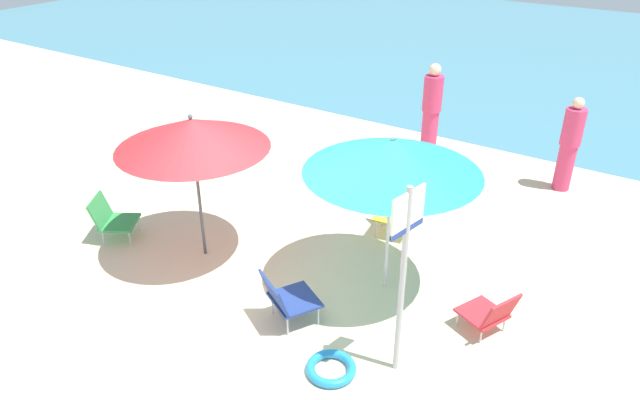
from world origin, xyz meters
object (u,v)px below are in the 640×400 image
at_px(umbrella_teal, 393,156).
at_px(person_b, 431,111).
at_px(beach_chair_c, 490,313).
at_px(person_a, 569,145).
at_px(beach_chair_a, 286,297).
at_px(beach_chair_b, 111,217).
at_px(warning_sign, 404,257).
at_px(beach_chair_d, 396,209).
at_px(umbrella_red, 192,134).
at_px(swim_ring, 331,368).

xyz_separation_m(umbrella_teal, person_b, (-1.17, 3.92, -0.89)).
xyz_separation_m(beach_chair_c, person_a, (-0.17, 4.07, 0.48)).
distance_m(beach_chair_c, person_a, 4.10).
xyz_separation_m(umbrella_teal, beach_chair_a, (-0.61, -1.21, -1.40)).
xyz_separation_m(beach_chair_b, warning_sign, (4.43, -0.10, 1.03)).
height_order(umbrella_teal, beach_chair_d, umbrella_teal).
height_order(umbrella_teal, warning_sign, warning_sign).
height_order(beach_chair_d, warning_sign, warning_sign).
height_order(beach_chair_b, beach_chair_d, beach_chair_d).
height_order(beach_chair_a, beach_chair_c, beach_chair_a).
relative_size(umbrella_teal, person_a, 1.30).
bearing_deg(beach_chair_b, umbrella_teal, -15.53).
distance_m(umbrella_red, beach_chair_a, 2.29).
bearing_deg(beach_chair_c, swim_ring, 75.78).
height_order(beach_chair_c, person_a, person_a).
bearing_deg(warning_sign, beach_chair_b, -170.50).
xyz_separation_m(umbrella_red, person_a, (3.54, 4.59, -0.95)).
xyz_separation_m(beach_chair_b, beach_chair_d, (3.22, 2.31, 0.03)).
relative_size(umbrella_red, beach_chair_c, 2.97).
bearing_deg(person_a, beach_chair_d, -110.26).
height_order(beach_chair_d, swim_ring, beach_chair_d).
relative_size(umbrella_teal, umbrella_red, 1.02).
bearing_deg(umbrella_teal, warning_sign, -57.87).
relative_size(warning_sign, swim_ring, 4.03).
xyz_separation_m(beach_chair_d, person_a, (1.66, 2.68, 0.41)).
bearing_deg(beach_chair_a, beach_chair_b, 116.74).
relative_size(beach_chair_d, swim_ring, 1.25).
bearing_deg(beach_chair_b, beach_chair_a, -34.20).
height_order(beach_chair_b, swim_ring, beach_chair_b).
relative_size(beach_chair_b, warning_sign, 0.35).
relative_size(beach_chair_b, swim_ring, 1.40).
xyz_separation_m(beach_chair_a, person_a, (1.79, 5.12, 0.43)).
xyz_separation_m(beach_chair_d, swim_ring, (0.70, -2.82, -0.31)).
xyz_separation_m(warning_sign, swim_ring, (-0.52, -0.42, -1.31)).
xyz_separation_m(beach_chair_a, person_b, (-0.56, 5.13, 0.51)).
bearing_deg(swim_ring, beach_chair_a, 155.38).
bearing_deg(swim_ring, warning_sign, 38.79).
bearing_deg(beach_chair_a, warning_sign, -59.37).
distance_m(umbrella_red, beach_chair_d, 3.01).
bearing_deg(person_a, warning_sign, -83.51).
relative_size(person_b, swim_ring, 3.30).
bearing_deg(beach_chair_d, beach_chair_a, -12.71).
bearing_deg(person_b, umbrella_red, -14.68).
height_order(umbrella_red, beach_chair_c, umbrella_red).
relative_size(beach_chair_d, warning_sign, 0.31).
bearing_deg(beach_chair_d, beach_chair_c, 43.24).
bearing_deg(beach_chair_d, person_b, -175.09).
xyz_separation_m(beach_chair_c, beach_chair_d, (-1.83, 1.39, 0.07)).
height_order(beach_chair_b, person_b, person_b).
bearing_deg(beach_chair_c, beach_chair_b, 34.41).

